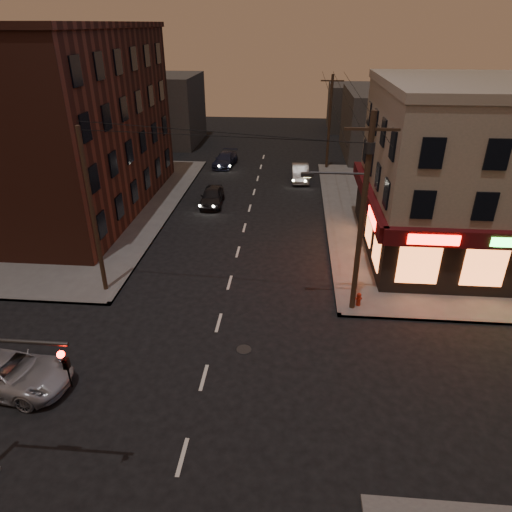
# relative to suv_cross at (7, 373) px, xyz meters

# --- Properties ---
(ground) EXTENTS (120.00, 120.00, 0.00)m
(ground) POSITION_rel_suv_cross_xyz_m (7.88, 1.21, -0.73)
(ground) COLOR black
(ground) RESTS_ON ground
(sidewalk_ne) EXTENTS (24.00, 28.00, 0.15)m
(sidewalk_ne) POSITION_rel_suv_cross_xyz_m (25.88, 20.21, -0.66)
(sidewalk_ne) COLOR #514F4C
(sidewalk_ne) RESTS_ON ground
(sidewalk_nw) EXTENTS (24.00, 28.00, 0.15)m
(sidewalk_nw) POSITION_rel_suv_cross_xyz_m (-10.12, 20.21, -0.66)
(sidewalk_nw) COLOR #514F4C
(sidewalk_nw) RESTS_ON ground
(pizza_building) EXTENTS (15.85, 12.85, 10.50)m
(pizza_building) POSITION_rel_suv_cross_xyz_m (23.81, 14.64, 4.61)
(pizza_building) COLOR gray
(pizza_building) RESTS_ON sidewalk_ne
(brick_apartment) EXTENTS (12.00, 20.00, 13.00)m
(brick_apartment) POSITION_rel_suv_cross_xyz_m (-6.62, 20.21, 5.92)
(brick_apartment) COLOR #4D2318
(brick_apartment) RESTS_ON sidewalk_nw
(bg_building_ne_a) EXTENTS (10.00, 12.00, 7.00)m
(bg_building_ne_a) POSITION_rel_suv_cross_xyz_m (21.88, 39.21, 2.77)
(bg_building_ne_a) COLOR #3F3D3A
(bg_building_ne_a) RESTS_ON ground
(bg_building_nw) EXTENTS (9.00, 10.00, 8.00)m
(bg_building_nw) POSITION_rel_suv_cross_xyz_m (-5.12, 43.21, 3.27)
(bg_building_nw) COLOR #3F3D3A
(bg_building_nw) RESTS_ON ground
(bg_building_ne_b) EXTENTS (8.00, 8.00, 6.00)m
(bg_building_ne_b) POSITION_rel_suv_cross_xyz_m (19.88, 53.21, 2.27)
(bg_building_ne_b) COLOR #3F3D3A
(bg_building_ne_b) RESTS_ON ground
(utility_pole_main) EXTENTS (4.20, 0.44, 10.00)m
(utility_pole_main) POSITION_rel_suv_cross_xyz_m (14.56, 7.01, 5.03)
(utility_pole_main) COLOR #382619
(utility_pole_main) RESTS_ON sidewalk_ne
(utility_pole_far) EXTENTS (0.26, 0.26, 9.00)m
(utility_pole_far) POSITION_rel_suv_cross_xyz_m (14.68, 33.21, 3.92)
(utility_pole_far) COLOR #382619
(utility_pole_far) RESTS_ON sidewalk_ne
(utility_pole_west) EXTENTS (0.24, 0.24, 9.00)m
(utility_pole_west) POSITION_rel_suv_cross_xyz_m (1.08, 7.71, 3.92)
(utility_pole_west) COLOR #382619
(utility_pole_west) RESTS_ON sidewalk_nw
(suv_cross) EXTENTS (5.52, 3.00, 1.47)m
(suv_cross) POSITION_rel_suv_cross_xyz_m (0.00, 0.00, 0.00)
(suv_cross) COLOR #97989F
(suv_cross) RESTS_ON ground
(sedan_near) EXTENTS (1.91, 4.36, 1.46)m
(sedan_near) POSITION_rel_suv_cross_xyz_m (4.70, 21.79, -0.00)
(sedan_near) COLOR black
(sedan_near) RESTS_ON ground
(sedan_mid) EXTENTS (1.74, 4.51, 1.47)m
(sedan_mid) POSITION_rel_suv_cross_xyz_m (11.96, 29.01, -0.00)
(sedan_mid) COLOR slate
(sedan_mid) RESTS_ON ground
(sedan_far) EXTENTS (2.42, 4.89, 1.37)m
(sedan_far) POSITION_rel_suv_cross_xyz_m (4.11, 33.26, -0.05)
(sedan_far) COLOR #1A1E34
(sedan_far) RESTS_ON ground
(fire_hydrant) EXTENTS (0.33, 0.33, 0.75)m
(fire_hydrant) POSITION_rel_suv_cross_xyz_m (15.02, 7.21, -0.18)
(fire_hydrant) COLOR maroon
(fire_hydrant) RESTS_ON sidewalk_ne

